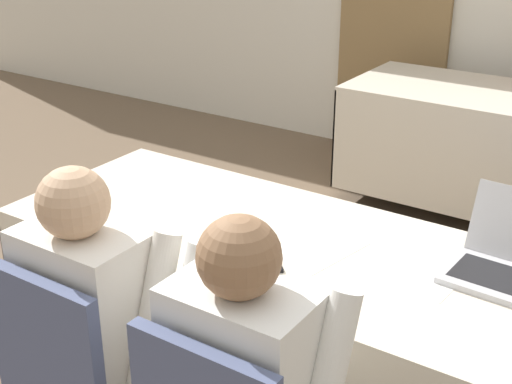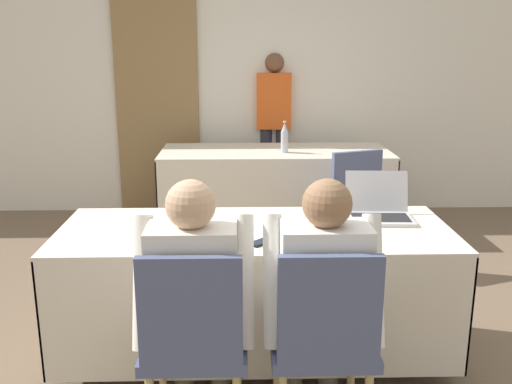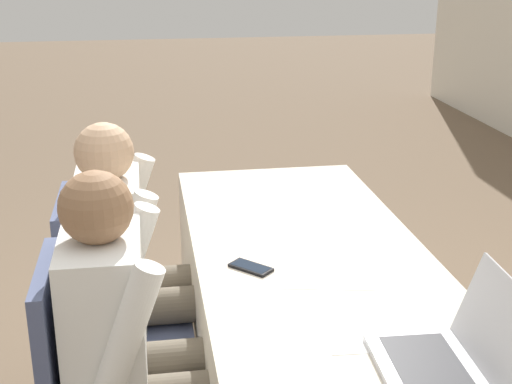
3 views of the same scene
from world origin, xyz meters
name	(u,v)px [view 3 (image 3 of 3)]	position (x,y,z in m)	size (l,w,h in m)	color
conference_table_near	(315,309)	(0.00, 0.00, 0.57)	(2.05, 0.79, 0.75)	beige
laptop	(449,358)	(0.69, 0.16, 0.80)	(0.36, 0.33, 0.24)	#B7B7BC
cell_phone	(251,267)	(0.03, -0.22, 0.76)	(0.14, 0.14, 0.01)	black
paper_beside_laptop	(378,331)	(0.47, 0.06, 0.75)	(0.23, 0.31, 0.00)	white
paper_centre_table	(326,274)	(0.11, 0.00, 0.75)	(0.26, 0.33, 0.00)	white
chair_near_left	(108,304)	(-0.27, -0.70, 0.51)	(0.44, 0.44, 0.92)	tan
person_checkered_shirt	(134,261)	(-0.27, -0.60, 0.67)	(0.50, 0.52, 1.18)	#665B4C
person_white_shirt	(134,340)	(0.27, -0.60, 0.67)	(0.50, 0.52, 1.18)	#665B4C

